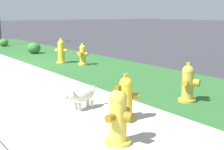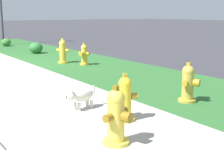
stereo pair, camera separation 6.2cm
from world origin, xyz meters
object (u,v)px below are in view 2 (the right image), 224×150
at_px(fire_hydrant_at_driveway, 188,83).
at_px(small_white_dog, 81,96).
at_px(fire_hydrant_mid_block, 116,117).
at_px(shrub_bush_mid_verge, 36,48).
at_px(shrub_bush_far_verge, 6,42).
at_px(fire_hydrant_near_corner, 125,99).
at_px(fire_hydrant_far_end, 63,51).
at_px(fire_hydrant_by_grass_verge, 84,55).

relative_size(fire_hydrant_at_driveway, small_white_dog, 1.22).
distance_m(fire_hydrant_mid_block, shrub_bush_mid_verge, 8.75).
distance_m(fire_hydrant_mid_block, fire_hydrant_at_driveway, 2.13).
bearing_deg(shrub_bush_mid_verge, shrub_bush_far_verge, -177.99).
distance_m(fire_hydrant_near_corner, shrub_bush_far_verge, 11.27).
relative_size(fire_hydrant_at_driveway, fire_hydrant_far_end, 0.91).
distance_m(fire_hydrant_by_grass_verge, small_white_dog, 4.31).
distance_m(fire_hydrant_near_corner, small_white_dog, 0.83).
height_order(fire_hydrant_mid_block, fire_hydrant_by_grass_verge, fire_hydrant_mid_block).
bearing_deg(fire_hydrant_near_corner, small_white_dog, 129.03).
relative_size(fire_hydrant_mid_block, shrub_bush_far_verge, 1.64).
distance_m(fire_hydrant_by_grass_verge, shrub_bush_mid_verge, 3.36).
relative_size(fire_hydrant_at_driveway, shrub_bush_far_verge, 1.61).
xyz_separation_m(fire_hydrant_far_end, shrub_bush_far_verge, (-5.96, 0.10, -0.18)).
bearing_deg(shrub_bush_far_verge, fire_hydrant_mid_block, -11.05).
xyz_separation_m(fire_hydrant_at_driveway, fire_hydrant_far_end, (-5.03, 0.19, 0.04)).
bearing_deg(shrub_bush_far_verge, fire_hydrant_far_end, -0.93).
height_order(small_white_dog, shrub_bush_mid_verge, shrub_bush_mid_verge).
xyz_separation_m(fire_hydrant_mid_block, small_white_dog, (-1.36, 0.31, -0.10)).
relative_size(fire_hydrant_far_end, shrub_bush_mid_verge, 1.50).
relative_size(fire_hydrant_mid_block, fire_hydrant_at_driveway, 1.02).
bearing_deg(fire_hydrant_by_grass_verge, shrub_bush_mid_verge, -22.69).
relative_size(fire_hydrant_near_corner, fire_hydrant_by_grass_verge, 1.05).
relative_size(fire_hydrant_mid_block, shrub_bush_mid_verge, 1.39).
relative_size(fire_hydrant_near_corner, fire_hydrant_far_end, 0.91).
bearing_deg(small_white_dog, fire_hydrant_near_corner, 97.53).
relative_size(small_white_dog, shrub_bush_mid_verge, 1.12).
height_order(fire_hydrant_near_corner, small_white_dog, fire_hydrant_near_corner).
bearing_deg(shrub_bush_mid_verge, fire_hydrant_far_end, -4.55).
bearing_deg(fire_hydrant_by_grass_verge, fire_hydrant_at_driveway, 148.40).
distance_m(shrub_bush_mid_verge, shrub_bush_far_verge, 3.29).
height_order(fire_hydrant_by_grass_verge, shrub_bush_far_verge, fire_hydrant_by_grass_verge).
relative_size(fire_hydrant_near_corner, fire_hydrant_mid_block, 0.98).
height_order(fire_hydrant_mid_block, fire_hydrant_far_end, fire_hydrant_far_end).
distance_m(fire_hydrant_by_grass_verge, shrub_bush_far_verge, 6.65).
height_order(fire_hydrant_at_driveway, small_white_dog, fire_hydrant_at_driveway).
relative_size(fire_hydrant_at_driveway, fire_hydrant_by_grass_verge, 1.05).
bearing_deg(fire_hydrant_near_corner, fire_hydrant_far_end, 94.16).
height_order(fire_hydrant_mid_block, fire_hydrant_at_driveway, fire_hydrant_mid_block).
xyz_separation_m(fire_hydrant_at_driveway, small_white_dog, (-0.64, -1.69, -0.09)).
bearing_deg(small_white_dog, shrub_bush_mid_verge, -116.36).
bearing_deg(fire_hydrant_by_grass_verge, fire_hydrant_far_end, 1.23).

